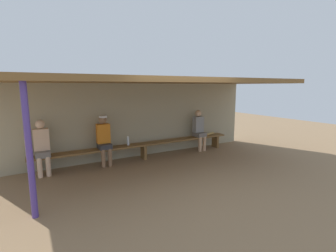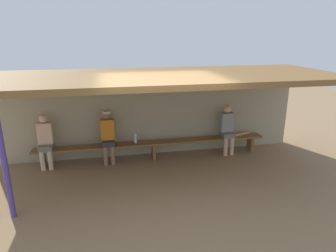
{
  "view_description": "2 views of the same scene",
  "coord_description": "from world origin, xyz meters",
  "px_view_note": "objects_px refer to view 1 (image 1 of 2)",
  "views": [
    {
      "loc": [
        -2.86,
        -4.85,
        2.12
      ],
      "look_at": [
        0.57,
        1.1,
        1.0
      ],
      "focal_mm": 26.08,
      "sensor_mm": 36.0,
      "label": 1
    },
    {
      "loc": [
        -1.09,
        -5.69,
        3.19
      ],
      "look_at": [
        0.32,
        1.2,
        0.98
      ],
      "focal_mm": 31.98,
      "sensor_mm": 36.0,
      "label": 2
    }
  ],
  "objects_px": {
    "player_shirtless_tan": "(199,128)",
    "water_bottle_orange": "(128,141)",
    "bench": "(143,146)",
    "baseball_bat": "(208,134)",
    "player_near_post": "(42,145)",
    "support_post": "(29,152)",
    "player_leftmost": "(104,138)"
  },
  "relations": [
    {
      "from": "player_shirtless_tan",
      "to": "water_bottle_orange",
      "type": "bearing_deg",
      "value": 179.46
    },
    {
      "from": "bench",
      "to": "baseball_bat",
      "type": "relative_size",
      "value": 7.91
    },
    {
      "from": "player_near_post",
      "to": "water_bottle_orange",
      "type": "height_order",
      "value": "player_near_post"
    },
    {
      "from": "support_post",
      "to": "bench",
      "type": "height_order",
      "value": "support_post"
    },
    {
      "from": "bench",
      "to": "baseball_bat",
      "type": "bearing_deg",
      "value": -0.0
    },
    {
      "from": "support_post",
      "to": "player_near_post",
      "type": "relative_size",
      "value": 1.65
    },
    {
      "from": "bench",
      "to": "support_post",
      "type": "bearing_deg",
      "value": -144.04
    },
    {
      "from": "player_near_post",
      "to": "water_bottle_orange",
      "type": "relative_size",
      "value": 5.26
    },
    {
      "from": "support_post",
      "to": "player_leftmost",
      "type": "xyz_separation_m",
      "value": [
        1.74,
        2.1,
        -0.35
      ]
    },
    {
      "from": "player_near_post",
      "to": "baseball_bat",
      "type": "height_order",
      "value": "player_near_post"
    },
    {
      "from": "player_near_post",
      "to": "player_leftmost",
      "type": "bearing_deg",
      "value": 0.02
    },
    {
      "from": "player_shirtless_tan",
      "to": "baseball_bat",
      "type": "relative_size",
      "value": 1.76
    },
    {
      "from": "player_near_post",
      "to": "baseball_bat",
      "type": "distance_m",
      "value": 5.05
    },
    {
      "from": "player_near_post",
      "to": "baseball_bat",
      "type": "relative_size",
      "value": 1.76
    },
    {
      "from": "player_leftmost",
      "to": "baseball_bat",
      "type": "xyz_separation_m",
      "value": [
        3.55,
        -0.0,
        -0.25
      ]
    },
    {
      "from": "support_post",
      "to": "player_near_post",
      "type": "height_order",
      "value": "support_post"
    },
    {
      "from": "player_leftmost",
      "to": "player_near_post",
      "type": "height_order",
      "value": "player_leftmost"
    },
    {
      "from": "player_leftmost",
      "to": "water_bottle_orange",
      "type": "bearing_deg",
      "value": 1.92
    },
    {
      "from": "water_bottle_orange",
      "to": "bench",
      "type": "bearing_deg",
      "value": -3.29
    },
    {
      "from": "player_shirtless_tan",
      "to": "baseball_bat",
      "type": "xyz_separation_m",
      "value": [
        0.37,
        -0.0,
        -0.24
      ]
    },
    {
      "from": "bench",
      "to": "player_shirtless_tan",
      "type": "bearing_deg",
      "value": 0.09
    },
    {
      "from": "support_post",
      "to": "player_near_post",
      "type": "bearing_deg",
      "value": 83.04
    },
    {
      "from": "player_shirtless_tan",
      "to": "water_bottle_orange",
      "type": "xyz_separation_m",
      "value": [
        -2.49,
        0.02,
        -0.15
      ]
    },
    {
      "from": "support_post",
      "to": "baseball_bat",
      "type": "xyz_separation_m",
      "value": [
        5.3,
        2.1,
        -0.61
      ]
    },
    {
      "from": "bench",
      "to": "baseball_bat",
      "type": "distance_m",
      "value": 2.4
    },
    {
      "from": "player_shirtless_tan",
      "to": "player_near_post",
      "type": "bearing_deg",
      "value": 180.0
    },
    {
      "from": "support_post",
      "to": "baseball_bat",
      "type": "height_order",
      "value": "support_post"
    },
    {
      "from": "player_shirtless_tan",
      "to": "player_near_post",
      "type": "distance_m",
      "value": 4.67
    },
    {
      "from": "player_near_post",
      "to": "water_bottle_orange",
      "type": "xyz_separation_m",
      "value": [
        2.17,
        0.02,
        -0.15
      ]
    },
    {
      "from": "support_post",
      "to": "water_bottle_orange",
      "type": "distance_m",
      "value": 3.27
    },
    {
      "from": "bench",
      "to": "water_bottle_orange",
      "type": "distance_m",
      "value": 0.5
    },
    {
      "from": "player_shirtless_tan",
      "to": "bench",
      "type": "bearing_deg",
      "value": -179.91
    }
  ]
}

